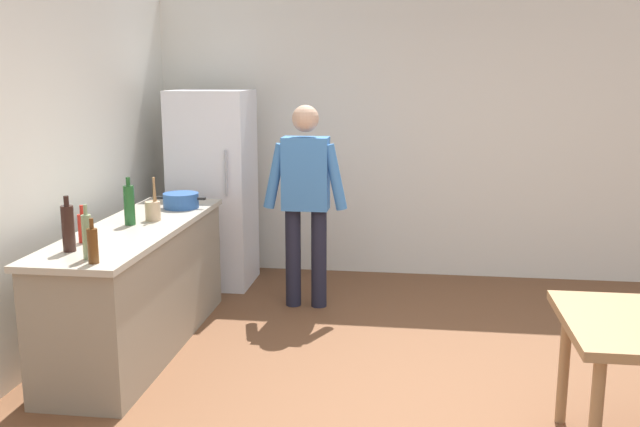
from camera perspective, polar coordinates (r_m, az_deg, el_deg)
name	(u,v)px	position (r m, az deg, el deg)	size (l,w,h in m)	color
ground_plane	(419,416)	(4.26, 8.08, -16.07)	(14.00, 14.00, 0.00)	brown
wall_back	(422,137)	(6.81, 8.30, 6.23)	(6.40, 0.12, 2.70)	silver
wall_left	(1,173)	(4.76, -24.56, 3.03)	(0.12, 5.60, 2.70)	silver
kitchen_counter	(139,287)	(5.20, -14.55, -5.80)	(0.64, 2.20, 0.90)	gray
refrigerator	(213,189)	(6.53, -8.69, 2.01)	(0.70, 0.67, 1.80)	white
person	(306,193)	(5.78, -1.18, 1.69)	(0.70, 0.22, 1.70)	#1E1E2D
cooking_pot	(181,201)	(5.65, -11.27, 1.04)	(0.40, 0.28, 0.12)	#285193
utensil_jar	(153,210)	(5.22, -13.47, 0.29)	(0.11, 0.11, 0.32)	tan
bottle_wine_green	(129,205)	(5.10, -15.30, 0.71)	(0.08, 0.08, 0.34)	#1E5123
bottle_beer_brown	(93,245)	(4.14, -18.05, -2.46)	(0.06, 0.06, 0.26)	#5B3314
bottle_sauce_red	(83,228)	(4.67, -18.79, -1.09)	(0.06, 0.06, 0.24)	#B22319
bottle_wine_dark	(68,228)	(4.46, -19.86, -1.10)	(0.08, 0.08, 0.34)	black
bottle_vinegar_tall	(87,236)	(4.24, -18.47, -1.76)	(0.06, 0.06, 0.32)	gray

